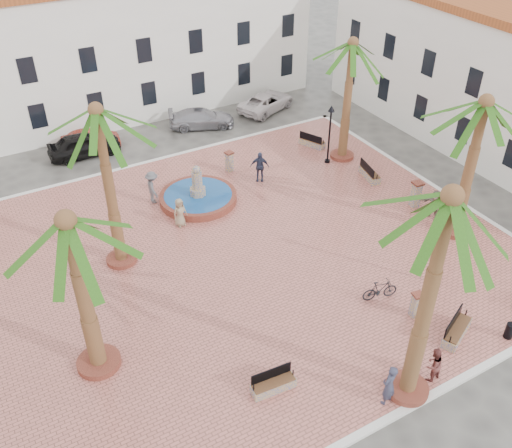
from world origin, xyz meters
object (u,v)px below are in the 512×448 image
object	(u,v)px
palm_s	(446,222)
bench_ne	(312,142)
pedestrian_east	(434,204)
car_white	(266,102)
palm_e	(482,119)
car_red	(91,140)
bollard_se	(416,305)
fountain	(198,196)
pedestrian_north	(153,187)
palm_sw	(71,242)
cyclist_b	(433,364)
palm_ne	(352,57)
bollard_e	(416,194)
pedestrian_fountain_a	(180,212)
bench_e	(369,174)
cyclist_a	(389,385)
litter_bin	(510,331)
bollard_n	(229,161)
bench_se	(456,331)
lamppost_s	(446,232)
palm_nw	(99,128)
bicycle_b	(380,290)
car_black	(84,145)
pedestrian_fountain_b	(260,166)
bench_s	(273,385)
car_silver	(202,118)
lamppost_e	(330,124)

from	to	relation	value
palm_s	bench_ne	bearing A→B (deg)	66.10
pedestrian_east	car_white	size ratio (longest dim) A/B	0.34
palm_e	car_red	size ratio (longest dim) A/B	2.03
palm_s	bollard_se	distance (m)	8.21
fountain	pedestrian_north	bearing A→B (deg)	152.93
palm_sw	cyclist_b	size ratio (longest dim) A/B	4.72
palm_ne	bollard_e	distance (m)	8.65
pedestrian_fountain_a	car_red	world-z (taller)	pedestrian_fountain_a
bench_e	cyclist_a	bearing A→B (deg)	156.05
palm_s	litter_bin	distance (m)	9.20
palm_sw	palm_e	bearing A→B (deg)	-1.30
bench_ne	bollard_n	world-z (taller)	bollard_n
palm_ne	pedestrian_east	distance (m)	9.65
bench_se	bench_e	bearing A→B (deg)	42.61
bench_e	lamppost_s	world-z (taller)	lamppost_s
bench_ne	bollard_se	bearing A→B (deg)	137.80
palm_nw	car_white	bearing A→B (deg)	38.22
fountain	bicycle_b	bearing A→B (deg)	-72.19
lamppost_s	litter_bin	distance (m)	4.76
bollard_n	car_black	bearing A→B (deg)	136.77
palm_ne	pedestrian_fountain_b	xyz separation A→B (m)	(-5.97, 0.11, -5.54)
bench_ne	pedestrian_fountain_b	world-z (taller)	pedestrian_fountain_b
bench_e	bollard_n	world-z (taller)	bollard_n
palm_nw	bicycle_b	xyz separation A→B (m)	(9.11, -8.26, -6.54)
palm_ne	bollard_n	world-z (taller)	palm_ne
palm_ne	bollard_n	size ratio (longest dim) A/B	5.90
bollard_e	bench_s	bearing A→B (deg)	-152.69
lamppost_s	palm_e	bearing A→B (deg)	33.28
bollard_n	car_white	world-z (taller)	bollard_n
bicycle_b	lamppost_s	bearing A→B (deg)	-84.91
bollard_e	bicycle_b	distance (m)	8.18
lamppost_s	cyclist_b	bearing A→B (deg)	-135.73
pedestrian_fountain_a	litter_bin	bearing A→B (deg)	-69.16
lamppost_s	car_black	distance (m)	23.05
bollard_n	palm_sw	bearing A→B (deg)	-136.41
bench_s	litter_bin	world-z (taller)	bench_s
palm_s	car_silver	bearing A→B (deg)	82.82
palm_s	pedestrian_fountain_b	distance (m)	17.61
car_white	palm_nw	bearing A→B (deg)	106.02
pedestrian_north	car_white	size ratio (longest dim) A/B	0.40
lamppost_e	pedestrian_north	size ratio (longest dim) A/B	2.00
palm_ne	car_black	bearing A→B (deg)	148.61
lamppost_e	bollard_n	xyz separation A→B (m)	(-5.81, 2.05, -1.90)
palm_nw	cyclist_a	distance (m)	15.24
car_silver	bollard_n	bearing A→B (deg)	-170.33
bollard_e	pedestrian_fountain_b	size ratio (longest dim) A/B	0.81
palm_nw	car_silver	size ratio (longest dim) A/B	1.82
palm_s	bollard_e	world-z (taller)	palm_s
bench_ne	bicycle_b	distance (m)	14.72
cyclist_b	bicycle_b	bearing A→B (deg)	-107.28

